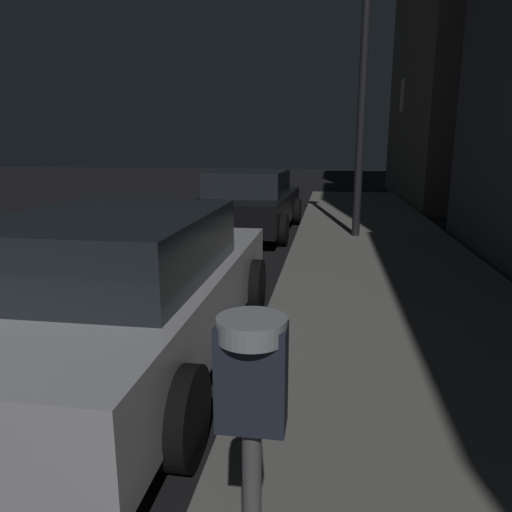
% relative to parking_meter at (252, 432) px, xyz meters
% --- Properties ---
extents(parking_meter, '(0.19, 0.19, 1.40)m').
position_rel_parking_meter_xyz_m(parking_meter, '(0.00, 0.00, 0.00)').
color(parking_meter, '#59595B').
rests_on(parking_meter, sidewalk).
extents(car_silver, '(2.12, 4.58, 1.43)m').
position_rel_parking_meter_xyz_m(car_silver, '(-1.63, 2.76, -0.50)').
color(car_silver, '#B7B7BF').
rests_on(car_silver, ground).
extents(car_black, '(2.22, 4.43, 1.43)m').
position_rel_parking_meter_xyz_m(car_black, '(-1.63, 9.59, -0.50)').
color(car_black, black).
rests_on(car_black, ground).
extents(street_lamp, '(0.44, 0.44, 5.87)m').
position_rel_parking_meter_xyz_m(street_lamp, '(0.76, 8.79, 2.79)').
color(street_lamp, black).
rests_on(street_lamp, sidewalk).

